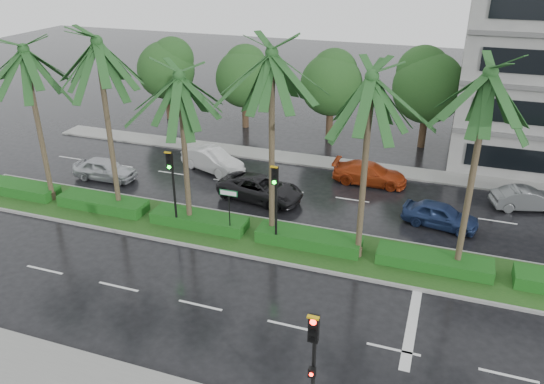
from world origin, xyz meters
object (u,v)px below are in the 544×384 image
(car_white, at_px, (212,160))
(car_grey, at_px, (527,199))
(car_silver, at_px, (105,169))
(car_red, at_px, (370,173))
(street_sign, at_px, (229,202))
(car_blue, at_px, (440,215))
(signal_median_left, at_px, (172,179))
(signal_near, at_px, (313,366))
(car_darkgrey, at_px, (261,188))

(car_white, xyz_separation_m, car_grey, (19.13, 0.85, -0.11))
(car_silver, height_order, car_red, car_silver)
(street_sign, relative_size, car_blue, 0.66)
(street_sign, distance_m, car_white, 9.18)
(car_red, distance_m, car_blue, 6.23)
(car_red, bearing_deg, signal_median_left, 138.15)
(car_silver, relative_size, car_grey, 1.06)
(car_silver, bearing_deg, car_white, -60.44)
(signal_median_left, xyz_separation_m, street_sign, (3.00, 0.18, -0.87))
(car_blue, bearing_deg, signal_near, 178.83)
(car_grey, bearing_deg, car_red, 69.72)
(signal_near, relative_size, car_grey, 1.14)
(car_silver, bearing_deg, car_darkgrey, -88.49)
(signal_near, height_order, car_white, signal_near)
(car_silver, distance_m, car_blue, 20.51)
(signal_near, distance_m, car_silver, 22.58)
(car_red, xyz_separation_m, car_grey, (9.00, -0.58, -0.03))
(car_white, bearing_deg, signal_near, -126.33)
(street_sign, height_order, car_red, street_sign)
(car_darkgrey, distance_m, car_red, 7.16)
(signal_median_left, distance_m, street_sign, 3.13)
(car_blue, xyz_separation_m, car_grey, (4.50, 3.73, -0.04))
(signal_median_left, relative_size, street_sign, 1.68)
(car_blue, bearing_deg, street_sign, 126.49)
(car_white, height_order, car_darkgrey, car_white)
(car_darkgrey, xyz_separation_m, car_blue, (10.13, 0.11, -0.04))
(signal_near, relative_size, car_red, 0.95)
(signal_near, xyz_separation_m, car_blue, (3.00, 14.79, -1.83))
(signal_median_left, xyz_separation_m, car_blue, (13.00, 5.10, -2.33))
(car_white, bearing_deg, car_red, -61.69)
(car_darkgrey, bearing_deg, signal_near, -145.56)
(car_silver, xyz_separation_m, car_white, (5.87, 3.52, 0.05))
(car_silver, height_order, car_darkgrey, car_darkgrey)
(car_darkgrey, height_order, car_grey, car_darkgrey)
(street_sign, bearing_deg, car_grey, 30.81)
(car_darkgrey, bearing_deg, car_white, 64.92)
(signal_near, xyz_separation_m, car_white, (-11.63, 17.67, -1.76))
(car_white, relative_size, car_blue, 1.15)
(signal_near, height_order, street_sign, signal_near)
(signal_near, relative_size, car_darkgrey, 0.86)
(car_white, distance_m, car_red, 10.23)
(street_sign, xyz_separation_m, car_red, (5.50, 9.23, -1.46))
(car_blue, relative_size, car_grey, 1.02)
(street_sign, bearing_deg, signal_near, -54.66)
(signal_near, relative_size, signal_median_left, 1.00)
(car_white, xyz_separation_m, car_red, (10.13, 1.43, -0.08))
(car_blue, bearing_deg, car_grey, -40.07)
(signal_median_left, distance_m, car_white, 8.45)
(street_sign, height_order, car_darkgrey, street_sign)
(car_silver, xyz_separation_m, car_grey, (25.00, 4.36, -0.06))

